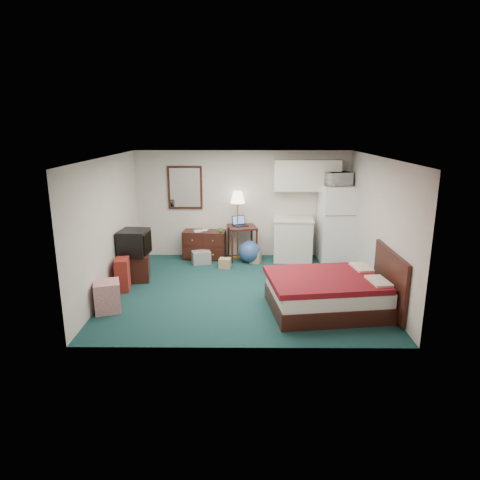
{
  "coord_description": "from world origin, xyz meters",
  "views": [
    {
      "loc": [
        0.01,
        -7.7,
        3.04
      ],
      "look_at": [
        -0.05,
        0.05,
        0.96
      ],
      "focal_mm": 32.0,
      "sensor_mm": 36.0,
      "label": 1
    }
  ],
  "objects_px": {
    "dresser": "(205,245)",
    "kitchen_counter": "(293,240)",
    "bed": "(326,294)",
    "suitcase": "(123,274)",
    "desk": "(242,243)",
    "tv_stand": "(136,267)",
    "floor_lamp": "(238,225)",
    "fridge": "(336,223)"
  },
  "relations": [
    {
      "from": "kitchen_counter",
      "to": "suitcase",
      "type": "height_order",
      "value": "kitchen_counter"
    },
    {
      "from": "floor_lamp",
      "to": "desk",
      "type": "distance_m",
      "value": 0.42
    },
    {
      "from": "desk",
      "to": "floor_lamp",
      "type": "bearing_deg",
      "value": 128.75
    },
    {
      "from": "desk",
      "to": "fridge",
      "type": "bearing_deg",
      "value": -11.96
    },
    {
      "from": "suitcase",
      "to": "bed",
      "type": "bearing_deg",
      "value": -21.59
    },
    {
      "from": "dresser",
      "to": "desk",
      "type": "height_order",
      "value": "desk"
    },
    {
      "from": "floor_lamp",
      "to": "fridge",
      "type": "xyz_separation_m",
      "value": [
        2.25,
        -0.14,
        0.08
      ]
    },
    {
      "from": "dresser",
      "to": "desk",
      "type": "distance_m",
      "value": 0.89
    },
    {
      "from": "tv_stand",
      "to": "suitcase",
      "type": "xyz_separation_m",
      "value": [
        -0.11,
        -0.57,
        0.05
      ]
    },
    {
      "from": "floor_lamp",
      "to": "bed",
      "type": "relative_size",
      "value": 0.86
    },
    {
      "from": "dresser",
      "to": "fridge",
      "type": "bearing_deg",
      "value": 3.75
    },
    {
      "from": "dresser",
      "to": "kitchen_counter",
      "type": "xyz_separation_m",
      "value": [
        2.06,
        -0.1,
        0.14
      ]
    },
    {
      "from": "desk",
      "to": "bed",
      "type": "distance_m",
      "value": 3.22
    },
    {
      "from": "dresser",
      "to": "desk",
      "type": "bearing_deg",
      "value": 2.42
    },
    {
      "from": "kitchen_counter",
      "to": "suitcase",
      "type": "relative_size",
      "value": 1.53
    },
    {
      "from": "dresser",
      "to": "tv_stand",
      "type": "xyz_separation_m",
      "value": [
        -1.27,
        -1.46,
        -0.07
      ]
    },
    {
      "from": "kitchen_counter",
      "to": "fridge",
      "type": "distance_m",
      "value": 1.05
    },
    {
      "from": "fridge",
      "to": "tv_stand",
      "type": "bearing_deg",
      "value": -165.83
    },
    {
      "from": "desk",
      "to": "kitchen_counter",
      "type": "xyz_separation_m",
      "value": [
        1.18,
        -0.05,
        0.08
      ]
    },
    {
      "from": "kitchen_counter",
      "to": "fridge",
      "type": "xyz_separation_m",
      "value": [
        0.97,
        -0.0,
        0.4
      ]
    },
    {
      "from": "floor_lamp",
      "to": "tv_stand",
      "type": "bearing_deg",
      "value": -143.8
    },
    {
      "from": "bed",
      "to": "suitcase",
      "type": "xyz_separation_m",
      "value": [
        -3.7,
        0.9,
        0.02
      ]
    },
    {
      "from": "dresser",
      "to": "tv_stand",
      "type": "distance_m",
      "value": 1.94
    },
    {
      "from": "tv_stand",
      "to": "kitchen_counter",
      "type": "bearing_deg",
      "value": 12.78
    },
    {
      "from": "desk",
      "to": "suitcase",
      "type": "height_order",
      "value": "desk"
    },
    {
      "from": "bed",
      "to": "tv_stand",
      "type": "distance_m",
      "value": 3.88
    },
    {
      "from": "floor_lamp",
      "to": "tv_stand",
      "type": "relative_size",
      "value": 2.75
    },
    {
      "from": "dresser",
      "to": "tv_stand",
      "type": "relative_size",
      "value": 1.69
    },
    {
      "from": "suitcase",
      "to": "floor_lamp",
      "type": "bearing_deg",
      "value": 35.92
    },
    {
      "from": "suitcase",
      "to": "kitchen_counter",
      "type": "bearing_deg",
      "value": 21.41
    },
    {
      "from": "dresser",
      "to": "suitcase",
      "type": "distance_m",
      "value": 2.46
    },
    {
      "from": "tv_stand",
      "to": "suitcase",
      "type": "distance_m",
      "value": 0.58
    },
    {
      "from": "dresser",
      "to": "kitchen_counter",
      "type": "bearing_deg",
      "value": 2.87
    },
    {
      "from": "tv_stand",
      "to": "dresser",
      "type": "bearing_deg",
      "value": 39.58
    },
    {
      "from": "desk",
      "to": "kitchen_counter",
      "type": "height_order",
      "value": "kitchen_counter"
    },
    {
      "from": "desk",
      "to": "bed",
      "type": "height_order",
      "value": "desk"
    },
    {
      "from": "dresser",
      "to": "kitchen_counter",
      "type": "distance_m",
      "value": 2.07
    },
    {
      "from": "kitchen_counter",
      "to": "tv_stand",
      "type": "xyz_separation_m",
      "value": [
        -3.33,
        -1.36,
        -0.21
      ]
    },
    {
      "from": "floor_lamp",
      "to": "suitcase",
      "type": "distance_m",
      "value": 3.03
    },
    {
      "from": "bed",
      "to": "tv_stand",
      "type": "bearing_deg",
      "value": 150.1
    },
    {
      "from": "dresser",
      "to": "fridge",
      "type": "distance_m",
      "value": 3.08
    },
    {
      "from": "dresser",
      "to": "suitcase",
      "type": "xyz_separation_m",
      "value": [
        -1.38,
        -2.03,
        -0.02
      ]
    }
  ]
}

